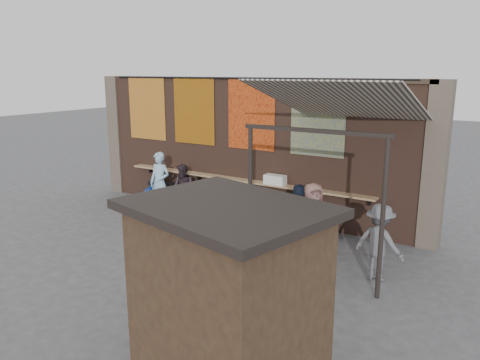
{
  "coord_description": "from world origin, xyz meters",
  "views": [
    {
      "loc": [
        6.97,
        -8.86,
        4.2
      ],
      "look_at": [
        0.73,
        1.2,
        1.41
      ],
      "focal_mm": 35.0,
      "sensor_mm": 36.0,
      "label": 1
    }
  ],
  "objects_px": {
    "scooter_stool_0": "(155,193)",
    "scooter_stool_4": "(221,204)",
    "scooter_stool_6": "(258,210)",
    "shopper_tan": "(313,218)",
    "scooter_stool_9": "(322,223)",
    "shopper_navy": "(298,226)",
    "scooter_stool_2": "(188,197)",
    "scooter_stool_5": "(240,208)",
    "shopper_grey": "(379,243)",
    "scooter_stool_3": "(204,202)",
    "scooter_stool_7": "(280,215)",
    "scooter_stool_8": "(299,219)",
    "scooter_stool_1": "(172,196)",
    "diner_left": "(160,183)",
    "shelf_box": "(275,180)",
    "market_stall": "(227,300)",
    "diner_right": "(184,189)"
  },
  "relations": [
    {
      "from": "scooter_stool_6",
      "to": "shopper_tan",
      "type": "bearing_deg",
      "value": -28.65
    },
    {
      "from": "scooter_stool_7",
      "to": "diner_right",
      "type": "relative_size",
      "value": 0.52
    },
    {
      "from": "scooter_stool_2",
      "to": "scooter_stool_4",
      "type": "bearing_deg",
      "value": 0.7
    },
    {
      "from": "scooter_stool_7",
      "to": "scooter_stool_8",
      "type": "relative_size",
      "value": 1.06
    },
    {
      "from": "scooter_stool_2",
      "to": "scooter_stool_7",
      "type": "distance_m",
      "value": 3.13
    },
    {
      "from": "shopper_grey",
      "to": "shopper_tan",
      "type": "relative_size",
      "value": 0.95
    },
    {
      "from": "scooter_stool_8",
      "to": "shelf_box",
      "type": "bearing_deg",
      "value": 161.38
    },
    {
      "from": "scooter_stool_2",
      "to": "scooter_stool_6",
      "type": "distance_m",
      "value": 2.46
    },
    {
      "from": "diner_right",
      "to": "shopper_navy",
      "type": "bearing_deg",
      "value": -18.7
    },
    {
      "from": "shopper_grey",
      "to": "shelf_box",
      "type": "bearing_deg",
      "value": -19.33
    },
    {
      "from": "shopper_grey",
      "to": "shopper_tan",
      "type": "bearing_deg",
      "value": -9.11
    },
    {
      "from": "scooter_stool_0",
      "to": "scooter_stool_8",
      "type": "xyz_separation_m",
      "value": [
        5.0,
        0.04,
        -0.05
      ]
    },
    {
      "from": "scooter_stool_1",
      "to": "scooter_stool_4",
      "type": "bearing_deg",
      "value": 1.13
    },
    {
      "from": "scooter_stool_0",
      "to": "scooter_stool_2",
      "type": "xyz_separation_m",
      "value": [
        1.29,
        0.03,
        0.03
      ]
    },
    {
      "from": "shopper_grey",
      "to": "market_stall",
      "type": "height_order",
      "value": "market_stall"
    },
    {
      "from": "scooter_stool_2",
      "to": "scooter_stool_4",
      "type": "xyz_separation_m",
      "value": [
        1.21,
        0.01,
        -0.02
      ]
    },
    {
      "from": "scooter_stool_0",
      "to": "scooter_stool_4",
      "type": "xyz_separation_m",
      "value": [
        2.5,
        0.04,
        0.01
      ]
    },
    {
      "from": "scooter_stool_9",
      "to": "shopper_navy",
      "type": "height_order",
      "value": "shopper_navy"
    },
    {
      "from": "scooter_stool_6",
      "to": "shopper_grey",
      "type": "height_order",
      "value": "shopper_grey"
    },
    {
      "from": "scooter_stool_6",
      "to": "scooter_stool_0",
      "type": "bearing_deg",
      "value": -179.21
    },
    {
      "from": "scooter_stool_0",
      "to": "shopper_navy",
      "type": "bearing_deg",
      "value": -18.93
    },
    {
      "from": "diner_left",
      "to": "scooter_stool_0",
      "type": "bearing_deg",
      "value": 138.98
    },
    {
      "from": "scooter_stool_7",
      "to": "scooter_stool_9",
      "type": "height_order",
      "value": "scooter_stool_9"
    },
    {
      "from": "scooter_stool_6",
      "to": "scooter_stool_9",
      "type": "relative_size",
      "value": 1.04
    },
    {
      "from": "scooter_stool_6",
      "to": "scooter_stool_7",
      "type": "height_order",
      "value": "scooter_stool_6"
    },
    {
      "from": "diner_right",
      "to": "shopper_grey",
      "type": "bearing_deg",
      "value": -11.05
    },
    {
      "from": "scooter_stool_6",
      "to": "shopper_tan",
      "type": "distance_m",
      "value": 2.44
    },
    {
      "from": "scooter_stool_1",
      "to": "diner_left",
      "type": "distance_m",
      "value": 0.78
    },
    {
      "from": "scooter_stool_4",
      "to": "diner_right",
      "type": "distance_m",
      "value": 1.24
    },
    {
      "from": "scooter_stool_5",
      "to": "shelf_box",
      "type": "bearing_deg",
      "value": 15.5
    },
    {
      "from": "scooter_stool_0",
      "to": "scooter_stool_3",
      "type": "xyz_separation_m",
      "value": [
        1.89,
        0.01,
        -0.04
      ]
    },
    {
      "from": "scooter_stool_1",
      "to": "scooter_stool_0",
      "type": "bearing_deg",
      "value": -179.29
    },
    {
      "from": "scooter_stool_5",
      "to": "shopper_grey",
      "type": "bearing_deg",
      "value": -22.37
    },
    {
      "from": "shopper_navy",
      "to": "scooter_stool_9",
      "type": "bearing_deg",
      "value": -99.22
    },
    {
      "from": "scooter_stool_0",
      "to": "scooter_stool_6",
      "type": "bearing_deg",
      "value": 0.79
    },
    {
      "from": "scooter_stool_3",
      "to": "shopper_grey",
      "type": "distance_m",
      "value": 5.98
    },
    {
      "from": "shelf_box",
      "to": "scooter_stool_8",
      "type": "xyz_separation_m",
      "value": [
        0.9,
        -0.3,
        -0.91
      ]
    },
    {
      "from": "scooter_stool_5",
      "to": "shopper_tan",
      "type": "relative_size",
      "value": 0.46
    },
    {
      "from": "scooter_stool_1",
      "to": "scooter_stool_9",
      "type": "height_order",
      "value": "scooter_stool_1"
    },
    {
      "from": "scooter_stool_0",
      "to": "scooter_stool_1",
      "type": "xyz_separation_m",
      "value": [
        0.67,
        0.01,
        -0.01
      ]
    },
    {
      "from": "scooter_stool_2",
      "to": "scooter_stool_3",
      "type": "distance_m",
      "value": 0.61
    },
    {
      "from": "scooter_stool_1",
      "to": "scooter_stool_6",
      "type": "xyz_separation_m",
      "value": [
        3.07,
        0.04,
        0.01
      ]
    },
    {
      "from": "scooter_stool_8",
      "to": "market_stall",
      "type": "height_order",
      "value": "market_stall"
    },
    {
      "from": "scooter_stool_1",
      "to": "diner_left",
      "type": "xyz_separation_m",
      "value": [
        0.03,
        -0.56,
        0.54
      ]
    },
    {
      "from": "shopper_grey",
      "to": "market_stall",
      "type": "relative_size",
      "value": 0.66
    },
    {
      "from": "scooter_stool_5",
      "to": "scooter_stool_6",
      "type": "distance_m",
      "value": 0.62
    },
    {
      "from": "scooter_stool_5",
      "to": "scooter_stool_7",
      "type": "relative_size",
      "value": 1.0
    },
    {
      "from": "scooter_stool_8",
      "to": "shopper_navy",
      "type": "height_order",
      "value": "shopper_navy"
    },
    {
      "from": "shelf_box",
      "to": "scooter_stool_9",
      "type": "distance_m",
      "value": 1.81
    },
    {
      "from": "scooter_stool_5",
      "to": "shopper_grey",
      "type": "xyz_separation_m",
      "value": [
        4.46,
        -1.84,
        0.43
      ]
    }
  ]
}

